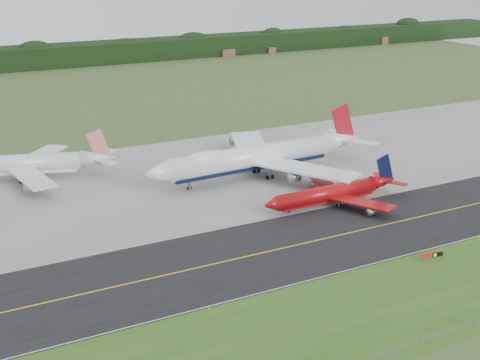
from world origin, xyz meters
name	(u,v)px	position (x,y,z in m)	size (l,w,h in m)	color
ground	(293,237)	(0.00, 0.00, 0.00)	(600.00, 600.00, 0.00)	#394F25
grass_verge	(395,304)	(0.00, -35.00, 0.01)	(400.00, 30.00, 0.01)	#25581A
taxiway	(303,244)	(0.00, -4.00, 0.01)	(400.00, 32.00, 0.02)	black
apron	(199,176)	(0.00, 51.00, 0.01)	(400.00, 78.00, 0.01)	gray
taxiway_centreline	(303,244)	(0.00, -4.00, 0.03)	(400.00, 0.40, 0.00)	gold
taxiway_edge_line	(344,271)	(0.00, -19.50, 0.03)	(400.00, 0.25, 0.00)	silver
perimeter_fence	(447,333)	(0.00, -48.00, 1.10)	(320.00, 0.10, 320.00)	slate
horizon_treeline	(35,58)	(0.00, 273.76, 5.47)	(700.00, 25.00, 12.00)	black
jet_ba_747	(258,156)	(14.74, 42.00, 6.20)	(72.48, 59.99, 18.22)	white
jet_red_737	(334,193)	(20.78, 13.38, 3.06)	(40.83, 33.40, 11.05)	#970B0E
jet_star_tail	(22,164)	(-46.02, 71.04, 4.67)	(52.01, 42.40, 14.01)	silver
taxiway_sign	(432,255)	(19.28, -24.02, 1.19)	(4.99, 1.34, 1.69)	slate
edge_marker_left	(209,308)	(-31.09, -20.50, 0.25)	(0.16, 0.16, 0.50)	yellow
edge_marker_center	(353,271)	(1.32, -20.50, 0.25)	(0.16, 0.16, 0.50)	yellow
edge_marker_right	(479,238)	(36.75, -20.50, 0.25)	(0.16, 0.16, 0.50)	yellow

